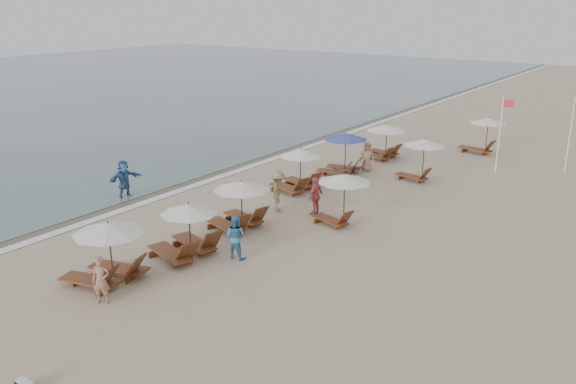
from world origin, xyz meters
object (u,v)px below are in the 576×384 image
Objects in this scene: beachgoer_mid_a at (236,237)px; beachgoer_far_b at (367,157)px; lounger_station_4 at (342,152)px; inland_station_2 at (482,132)px; lounger_station_3 at (296,171)px; beachgoer_far_a at (315,196)px; lounger_station_0 at (106,253)px; lounger_station_2 at (237,204)px; waterline_walker at (124,179)px; lounger_station_1 at (184,232)px; inland_station_1 at (420,153)px; inland_station_0 at (340,191)px; beachgoer_mid_b at (278,191)px; lounger_station_5 at (383,140)px; beachgoer_near at (101,281)px; flag_pole_near at (501,130)px.

beachgoer_far_b is (-1.74, 13.10, -0.01)m from beachgoer_mid_a.
lounger_station_4 is 0.94× the size of inland_station_2.
lounger_station_3 is 1.51× the size of beachgoer_far_a.
lounger_station_0 is 1.69× the size of beachgoer_far_b.
waterline_walker is at bearing -179.29° from lounger_station_2.
beachgoer_far_b is (-3.76, -7.70, -0.51)m from inland_station_2.
inland_station_2 reaches higher than beachgoer_far_a.
lounger_station_1 is at bearing -99.57° from inland_station_2.
inland_station_1 is (2.99, 14.05, 0.54)m from lounger_station_1.
inland_station_0 is 3.14m from beachgoer_mid_b.
lounger_station_0 is 17.14m from beachgoer_far_b.
beachgoer_mid_b is (0.54, -11.16, -0.20)m from lounger_station_5.
lounger_station_3 reaches higher than beachgoer_mid_a.
lounger_station_3 is at bearing -14.65° from beachgoer_mid_b.
lounger_station_0 is 17.47m from inland_station_1.
beachgoer_mid_a is 5.59m from beachgoer_far_a.
lounger_station_5 reaches higher than waterline_walker.
beachgoer_far_b is at bearing -79.23° from lounger_station_5.
waterline_walker is at bearing -115.37° from lounger_station_5.
inland_station_2 reaches higher than lounger_station_5.
inland_station_1 is at bearing 49.01° from beachgoer_near.
inland_station_1 is 7.67m from beachgoer_far_a.
inland_station_2 is (3.67, 21.77, 0.40)m from lounger_station_1.
beachgoer_far_a is at bearing -98.29° from inland_station_2.
lounger_station_0 reaches higher than beachgoer_far_a.
beachgoer_far_a is 9.32m from waterline_walker.
waterline_walker is at bearing 156.12° from lounger_station_1.
lounger_station_0 is at bearing -135.99° from beachgoer_far_b.
lounger_station_3 is 5.30m from beachgoer_far_b.
inland_station_2 is (4.58, 9.02, 0.10)m from lounger_station_4.
lounger_station_5 reaches higher than beachgoer_far_a.
beachgoer_near is 0.83× the size of beachgoer_mid_b.
inland_station_1 is 1.48× the size of beachgoer_far_a.
flag_pole_near is at bearing 52.33° from lounger_station_3.
beachgoer_far_b is (-3.06, 8.01, -0.67)m from inland_station_0.
flag_pole_near is (4.36, 11.49, 1.49)m from beachgoer_far_a.
waterline_walker is at bearing -136.50° from lounger_station_3.
lounger_station_5 is at bearing 108.23° from inland_station_0.
inland_station_2 is at bearing -21.84° from waterline_walker.
beachgoer_near is 0.94× the size of beachgoer_far_b.
beachgoer_mid_a is 1.02× the size of beachgoer_far_b.
lounger_station_5 is 16.29m from beachgoer_mid_a.
lounger_station_3 is (-0.99, 5.61, -0.04)m from lounger_station_2.
lounger_station_3 is at bearing 98.00° from lounger_station_1.
lounger_station_4 is 0.62× the size of flag_pole_near.
inland_station_0 is (2.96, 6.07, 0.56)m from lounger_station_1.
lounger_station_4 is 10.12m from inland_station_2.
flag_pole_near reaches higher than lounger_station_4.
inland_station_2 is at bearing 77.99° from lounger_station_2.
inland_station_1 is at bearing 89.84° from inland_station_0.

